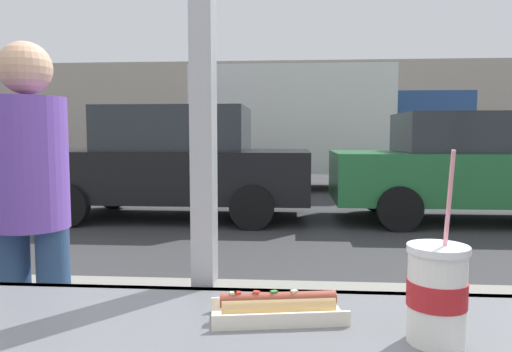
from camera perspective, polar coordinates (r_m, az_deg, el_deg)
ground_plane at (r=9.12m, az=2.96°, el=-3.64°), size 60.00×60.00×0.00m
building_facade_far at (r=21.18m, az=3.75°, el=7.31°), size 28.00×1.20×4.47m
soda_cup_left at (r=0.87m, az=20.65°, el=-12.78°), size 0.10×0.10×0.32m
hotdog_tray_near at (r=0.94m, az=2.64°, el=-15.24°), size 0.26×0.14×0.05m
parked_car_black at (r=7.93m, az=-9.68°, el=1.59°), size 4.40×2.02×1.80m
parked_car_green at (r=8.23m, az=24.91°, el=1.04°), size 4.52×1.93×1.69m
box_truck at (r=12.21m, az=7.56°, el=6.11°), size 6.53×2.44×2.97m
pedestrian at (r=2.28m, az=-25.16°, el=-3.30°), size 0.32×0.32×1.63m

